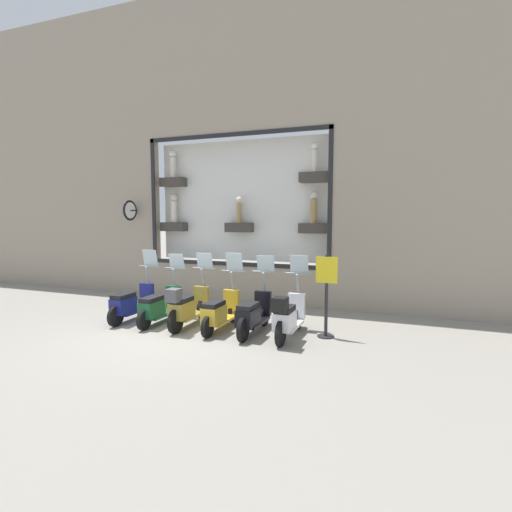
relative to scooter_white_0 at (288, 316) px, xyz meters
name	(u,v)px	position (x,y,z in m)	size (l,w,h in m)	color
ground_plane	(172,333)	(-0.48, 2.48, -0.48)	(120.00, 120.00, 0.00)	gray
building_facade	(237,144)	(3.12, 2.48, 4.16)	(1.24, 36.00, 9.10)	gray
scooter_white_0	(288,316)	(0.00, 0.00, 0.00)	(1.80, 0.61, 1.68)	black
scooter_black_1	(253,315)	(0.06, 0.80, -0.04)	(1.80, 0.60, 1.64)	black
scooter_yellow_2	(219,312)	(0.06, 1.60, -0.06)	(1.79, 0.60, 1.68)	black
scooter_olive_3	(187,307)	(0.00, 2.40, 0.00)	(1.81, 0.61, 1.65)	black
scooter_green_4	(159,307)	(0.05, 3.19, -0.06)	(1.79, 0.60, 1.60)	black
scooter_navy_5	(131,303)	(0.06, 3.99, -0.05)	(1.80, 0.60, 1.68)	black
shop_sign_post	(326,293)	(0.43, -0.71, 0.47)	(0.36, 0.45, 1.76)	#232326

